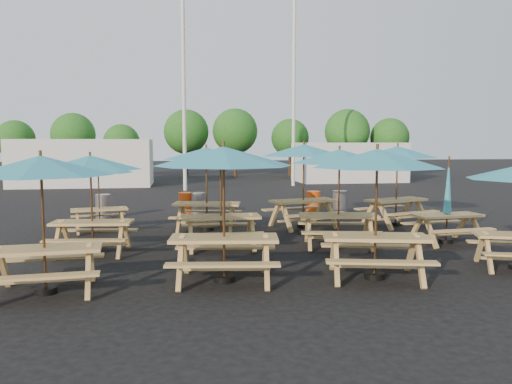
{
  "coord_description": "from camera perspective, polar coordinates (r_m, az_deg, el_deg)",
  "views": [
    {
      "loc": [
        -2.28,
        -13.38,
        2.59
      ],
      "look_at": [
        0.0,
        1.5,
        1.1
      ],
      "focal_mm": 35.0,
      "sensor_mm": 36.0,
      "label": 1
    }
  ],
  "objects": [
    {
      "name": "picnic_unit_6",
      "position": [
        9.61,
        13.67,
        3.1
      ],
      "size": [
        3.0,
        3.0,
        2.5
      ],
      "rotation": [
        0.0,
        0.0,
        -0.22
      ],
      "color": "tan",
      "rests_on": "ground"
    },
    {
      "name": "mast_0",
      "position": [
        27.59,
        -8.27,
        12.69
      ],
      "size": [
        0.2,
        0.2,
        12.0
      ],
      "primitive_type": "cylinder",
      "color": "silver",
      "rests_on": "ground"
    },
    {
      "name": "picnic_unit_2",
      "position": [
        15.17,
        -17.6,
        2.31
      ],
      "size": [
        2.41,
        2.41,
        2.03
      ],
      "rotation": [
        0.0,
        0.0,
        0.21
      ],
      "color": "tan",
      "rests_on": "ground"
    },
    {
      "name": "tree_5",
      "position": [
        39.0,
        3.91,
        6.19
      ],
      "size": [
        2.94,
        2.94,
        4.45
      ],
      "color": "#382314",
      "rests_on": "ground"
    },
    {
      "name": "picnic_unit_3",
      "position": [
        9.15,
        -3.72,
        3.38
      ],
      "size": [
        2.85,
        2.85,
        2.54
      ],
      "rotation": [
        0.0,
        0.0,
        -0.13
      ],
      "color": "tan",
      "rests_on": "ground"
    },
    {
      "name": "picnic_unit_5",
      "position": [
        14.65,
        -5.7,
        3.97
      ],
      "size": [
        2.93,
        2.93,
        2.47
      ],
      "rotation": [
        0.0,
        0.0,
        -0.2
      ],
      "color": "tan",
      "rests_on": "ground"
    },
    {
      "name": "tree_1",
      "position": [
        38.03,
        -20.15,
        6.15
      ],
      "size": [
        3.11,
        3.11,
        4.72
      ],
      "color": "#382314",
      "rests_on": "ground"
    },
    {
      "name": "waste_bin_4",
      "position": [
        18.61,
        9.56,
        -1.14
      ],
      "size": [
        0.52,
        0.52,
        0.83
      ],
      "primitive_type": "cylinder",
      "color": "gray",
      "rests_on": "ground"
    },
    {
      "name": "picnic_unit_11",
      "position": [
        16.09,
        15.86,
        4.03
      ],
      "size": [
        3.19,
        3.19,
        2.51
      ],
      "rotation": [
        0.0,
        0.0,
        0.33
      ],
      "color": "tan",
      "rests_on": "ground"
    },
    {
      "name": "waste_bin_1",
      "position": [
        17.87,
        -8.0,
        -1.39
      ],
      "size": [
        0.52,
        0.52,
        0.83
      ],
      "primitive_type": "cylinder",
      "color": "#E3470D",
      "rests_on": "ground"
    },
    {
      "name": "picnic_unit_10",
      "position": [
        13.77,
        21.02,
        -1.67
      ],
      "size": [
        1.92,
        1.72,
        2.25
      ],
      "rotation": [
        0.0,
        0.0,
        0.11
      ],
      "color": "tan",
      "rests_on": "ground"
    },
    {
      "name": "event_tent_1",
      "position": [
        34.31,
        10.5,
        3.39
      ],
      "size": [
        7.0,
        4.0,
        2.6
      ],
      "primitive_type": "cube",
      "color": "silver",
      "rests_on": "ground"
    },
    {
      "name": "tree_3",
      "position": [
        38.11,
        -7.98,
        6.82
      ],
      "size": [
        3.36,
        3.36,
        5.09
      ],
      "color": "#382314",
      "rests_on": "ground"
    },
    {
      "name": "picnic_unit_7",
      "position": [
        12.43,
        9.51,
        3.54
      ],
      "size": [
        2.87,
        2.87,
        2.45
      ],
      "rotation": [
        0.0,
        0.0,
        -0.18
      ],
      "color": "tan",
      "rests_on": "ground"
    },
    {
      "name": "waste_bin_2",
      "position": [
        17.76,
        -6.68,
        -1.42
      ],
      "size": [
        0.52,
        0.52,
        0.83
      ],
      "primitive_type": "cylinder",
      "color": "gray",
      "rests_on": "ground"
    },
    {
      "name": "waste_bin_0",
      "position": [
        17.86,
        -17.06,
        -1.59
      ],
      "size": [
        0.52,
        0.52,
        0.83
      ],
      "primitive_type": "cylinder",
      "color": "gray",
      "rests_on": "ground"
    },
    {
      "name": "waste_bin_3",
      "position": [
        18.32,
        6.56,
        -1.2
      ],
      "size": [
        0.52,
        0.52,
        0.83
      ],
      "primitive_type": "cylinder",
      "color": "#E3470D",
      "rests_on": "ground"
    },
    {
      "name": "picnic_unit_8",
      "position": [
        15.18,
        5.48,
        4.34
      ],
      "size": [
        3.2,
        3.2,
        2.57
      ],
      "rotation": [
        0.0,
        0.0,
        0.29
      ],
      "color": "tan",
      "rests_on": "ground"
    },
    {
      "name": "ground",
      "position": [
        13.82,
        0.95,
        -5.15
      ],
      "size": [
        120.0,
        120.0,
        0.0
      ],
      "primitive_type": "plane",
      "color": "black",
      "rests_on": "ground"
    },
    {
      "name": "picnic_unit_1",
      "position": [
        12.05,
        -18.4,
        2.72
      ],
      "size": [
        2.55,
        2.55,
        2.32
      ],
      "rotation": [
        0.0,
        0.0,
        -0.1
      ],
      "color": "tan",
      "rests_on": "ground"
    },
    {
      "name": "tree_0",
      "position": [
        40.39,
        -25.81,
        5.42
      ],
      "size": [
        2.8,
        2.8,
        4.24
      ],
      "color": "#382314",
      "rests_on": "ground"
    },
    {
      "name": "tree_6",
      "position": [
        38.38,
        10.39,
        6.8
      ],
      "size": [
        3.38,
        3.38,
        5.13
      ],
      "color": "#382314",
      "rests_on": "ground"
    },
    {
      "name": "tree_7",
      "position": [
        39.64,
        15.03,
        6.03
      ],
      "size": [
        2.95,
        2.95,
        4.48
      ],
      "color": "#382314",
      "rests_on": "ground"
    },
    {
      "name": "picnic_unit_0",
      "position": [
        9.15,
        -23.35,
        2.13
      ],
      "size": [
        2.62,
        2.62,
        2.4
      ],
      "rotation": [
        0.0,
        0.0,
        0.09
      ],
      "color": "tan",
      "rests_on": "ground"
    },
    {
      "name": "tree_2",
      "position": [
        37.26,
        -15.12,
        5.5
      ],
      "size": [
        2.59,
        2.59,
        3.93
      ],
      "color": "#382314",
      "rests_on": "ground"
    },
    {
      "name": "event_tent_0",
      "position": [
        31.92,
        -19.06,
        3.2
      ],
      "size": [
        8.0,
        4.0,
        2.8
      ],
      "primitive_type": "cube",
      "color": "silver",
      "rests_on": "ground"
    },
    {
      "name": "tree_4",
      "position": [
        37.88,
        -2.39,
        6.95
      ],
      "size": [
        3.41,
        3.41,
        5.17
      ],
      "color": "#382314",
      "rests_on": "ground"
    },
    {
      "name": "picnic_unit_4",
      "position": [
        12.11,
        -4.09,
        3.5
      ],
      "size": [
        2.45,
        2.45,
        2.44
      ],
      "rotation": [
        0.0,
        0.0,
        0.0
      ],
      "color": "tan",
      "rests_on": "ground"
    },
    {
      "name": "mast_1",
      "position": [
        30.35,
        4.35,
        12.08
      ],
      "size": [
        0.2,
        0.2,
        12.0
      ],
      "primitive_type": "cylinder",
      "color": "silver",
      "rests_on": "ground"
    }
  ]
}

